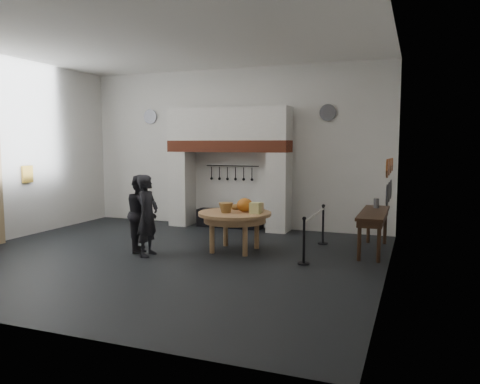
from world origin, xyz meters
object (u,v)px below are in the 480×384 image
at_px(iron_range, 230,219).
at_px(visitor_near, 148,216).
at_px(visitor_far, 142,213).
at_px(side_table, 374,213).
at_px(barrier_post_near, 304,242).
at_px(barrier_post_far, 323,225).
at_px(work_table, 235,214).

bearing_deg(iron_range, visitor_near, -95.50).
distance_m(visitor_far, side_table, 5.14).
bearing_deg(side_table, visitor_near, -154.94).
xyz_separation_m(side_table, barrier_post_near, (-1.19, -1.61, -0.42)).
height_order(iron_range, barrier_post_far, barrier_post_far).
relative_size(visitor_near, visitor_far, 1.02).
distance_m(work_table, side_table, 3.06).
relative_size(iron_range, side_table, 0.86).
height_order(visitor_far, side_table, visitor_far).
xyz_separation_m(iron_range, barrier_post_near, (2.91, -3.27, 0.20)).
bearing_deg(barrier_post_near, barrier_post_far, 90.00).
bearing_deg(side_table, barrier_post_near, -126.42).
relative_size(visitor_far, barrier_post_near, 1.89).
bearing_deg(work_table, side_table, 19.10).
relative_size(work_table, visitor_near, 0.94).
relative_size(work_table, barrier_post_near, 1.80).
bearing_deg(side_table, work_table, -160.90).
distance_m(barrier_post_near, barrier_post_far, 2.00).
relative_size(iron_range, visitor_far, 1.12).
bearing_deg(barrier_post_near, side_table, 53.58).
bearing_deg(barrier_post_far, visitor_far, -150.52).
bearing_deg(iron_range, work_table, -65.67).
height_order(work_table, barrier_post_near, barrier_post_near).
height_order(barrier_post_near, barrier_post_far, same).
bearing_deg(barrier_post_far, iron_range, 156.41).
xyz_separation_m(visitor_near, barrier_post_near, (3.27, 0.48, -0.42)).
distance_m(visitor_near, side_table, 4.92).
height_order(iron_range, visitor_near, visitor_near).
xyz_separation_m(work_table, barrier_post_near, (1.71, -0.61, -0.39)).
xyz_separation_m(iron_range, barrier_post_far, (2.91, -1.27, 0.20)).
distance_m(visitor_near, visitor_far, 0.57).
height_order(work_table, visitor_far, visitor_far).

